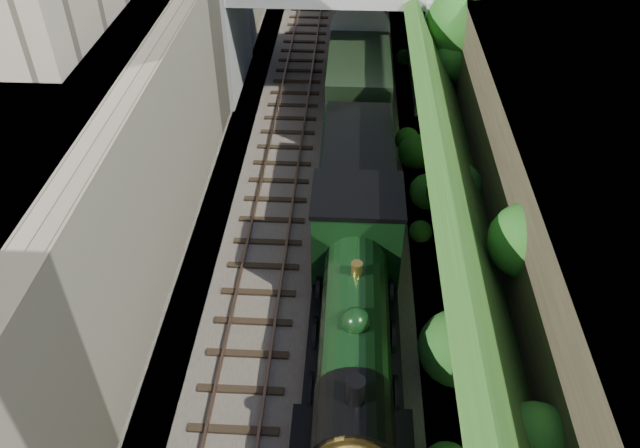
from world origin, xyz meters
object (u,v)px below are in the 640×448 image
(tree, at_px, (468,27))
(tender, at_px, (357,175))
(road_bridge, at_px, (355,12))
(locomotive, at_px, (355,313))

(tree, bearing_deg, tender, -122.68)
(road_bridge, xyz_separation_m, locomotive, (0.26, -17.78, -2.18))
(tree, distance_m, tender, 9.24)
(road_bridge, bearing_deg, tree, -31.69)
(road_bridge, bearing_deg, tender, -88.59)
(tree, relative_size, tender, 1.10)
(locomotive, xyz_separation_m, tender, (-0.00, 7.36, -0.27))
(locomotive, bearing_deg, tree, 72.23)
(road_bridge, relative_size, tree, 2.42)
(locomotive, bearing_deg, tender, 90.00)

